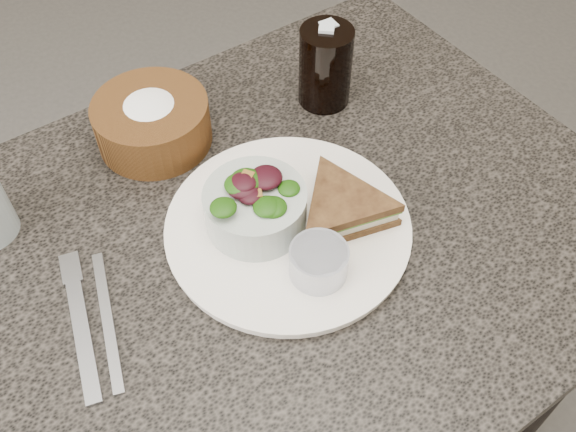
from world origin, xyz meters
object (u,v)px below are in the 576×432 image
Objects in this scene: dinner_plate at (288,228)px; sandwich at (342,208)px; dining_table at (255,379)px; salad_bowl at (255,203)px; bread_basket at (151,116)px; dressing_ramekin at (319,262)px; cola_glass at (325,63)px.

sandwich is (0.06, -0.03, 0.03)m from dinner_plate.
sandwich is at bearing -17.05° from dining_table.
salad_bowl is 0.79× the size of bread_basket.
dining_table is 0.42m from dressing_ramekin.
sandwich is (0.12, -0.04, 0.41)m from dining_table.
salad_bowl is 0.11m from dressing_ramekin.
bread_basket is at bearing 98.21° from salad_bowl.
dining_table is at bearing -146.13° from cola_glass.
salad_bowl reaches higher than dressing_ramekin.
bread_basket reaches higher than dinner_plate.
cola_glass is at bearing 34.45° from salad_bowl.
sandwich is 0.09m from dressing_ramekin.
dinner_plate is at bearing -136.83° from cola_glass.
dinner_plate is at bearing 81.65° from dressing_ramekin.
dinner_plate is 0.06m from salad_bowl.
dressing_ramekin is at bearing -128.04° from cola_glass.
dinner_plate is (0.06, -0.01, 0.38)m from dining_table.
bread_basket is (-0.03, 0.21, -0.00)m from salad_bowl.
cola_glass reaches higher than dinner_plate.
dinner_plate is 0.07m from sandwich.
sandwich is 0.24m from cola_glass.
sandwich is at bearing 33.98° from dressing_ramekin.
dining_table is at bearing 120.24° from dressing_ramekin.
sandwich is 0.94× the size of bread_basket.
salad_bowl is at bearing -81.79° from bread_basket.
cola_glass is (0.13, 0.20, 0.03)m from sandwich.
dinner_plate is at bearing 168.76° from sandwich.
dinner_plate is 2.41× the size of salad_bowl.
dinner_plate is 4.39× the size of dressing_ramekin.
dining_table is at bearing -150.32° from salad_bowl.
dinner_plate reaches higher than dining_table.
cola_glass is (0.25, 0.17, 0.44)m from dining_table.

